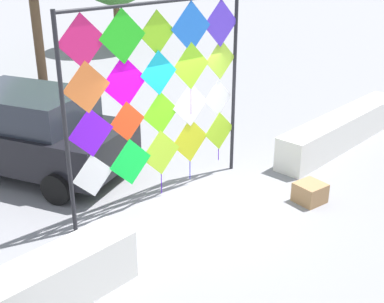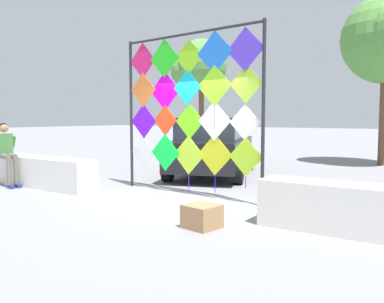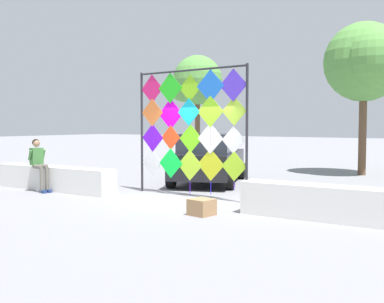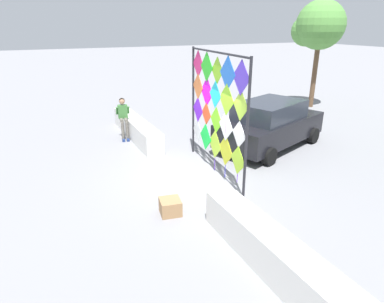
% 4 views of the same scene
% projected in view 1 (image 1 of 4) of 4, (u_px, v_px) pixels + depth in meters
% --- Properties ---
extents(ground, '(120.00, 120.00, 0.00)m').
position_uv_depth(ground, '(196.00, 203.00, 9.22)').
color(ground, gray).
extents(plaza_ledge_right, '(4.60, 0.63, 0.74)m').
position_uv_depth(plaza_ledge_right, '(342.00, 129.00, 11.71)').
color(plaza_ledge_right, silver).
rests_on(plaza_ledge_right, ground).
extents(kite_display_rack, '(3.75, 0.40, 3.57)m').
position_uv_depth(kite_display_rack, '(160.00, 89.00, 8.67)').
color(kite_display_rack, '#232328').
rests_on(kite_display_rack, ground).
extents(parked_car, '(3.30, 4.80, 1.71)m').
position_uv_depth(parked_car, '(24.00, 131.00, 10.23)').
color(parked_car, black).
rests_on(parked_car, ground).
extents(cardboard_box_large, '(0.57, 0.56, 0.37)m').
position_uv_depth(cardboard_box_large, '(310.00, 193.00, 9.22)').
color(cardboard_box_large, '#9E754C').
rests_on(cardboard_box_large, ground).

